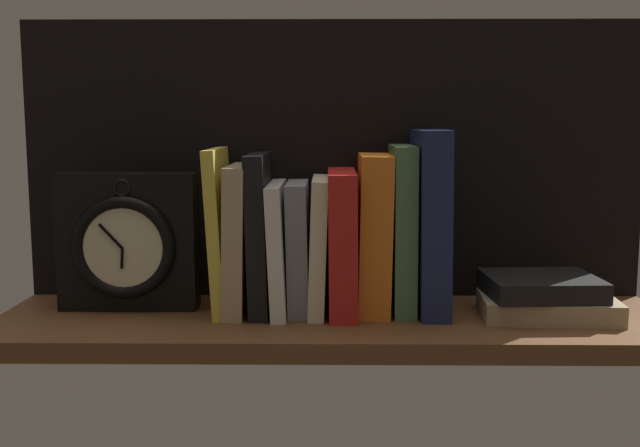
{
  "coord_description": "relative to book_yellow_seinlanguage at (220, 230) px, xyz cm",
  "views": [
    {
      "loc": [
        -0.75,
        -97.18,
        25.79
      ],
      "look_at": [
        -1.93,
        3.26,
        11.81
      ],
      "focal_mm": 42.56,
      "sensor_mm": 36.0,
      "label": 1
    }
  ],
  "objects": [
    {
      "name": "back_panel",
      "position": [
        15.33,
        8.87,
        8.86
      ],
      "size": [
        88.51,
        1.2,
        39.53
      ],
      "primitive_type": "cube",
      "color": "black",
      "rests_on": "ground_plane"
    },
    {
      "name": "book_yellow_seinlanguage",
      "position": [
        0.0,
        0.0,
        0.0
      ],
      "size": [
        2.72,
        14.16,
        21.87
      ],
      "primitive_type": "cube",
      "rotation": [
        0.0,
        -0.05,
        0.0
      ],
      "color": "gold",
      "rests_on": "ground_plane"
    },
    {
      "name": "framed_clock",
      "position": [
        -12.58,
        -0.02,
        -1.71
      ],
      "size": [
        18.55,
        5.79,
        18.55
      ],
      "color": "black",
      "rests_on": "ground_plane"
    },
    {
      "name": "ground_plane",
      "position": [
        15.33,
        -3.26,
        -12.16
      ],
      "size": [
        88.51,
        25.45,
        2.5
      ],
      "primitive_type": "cube",
      "color": "brown"
    },
    {
      "name": "book_green_romantic",
      "position": [
        24.42,
        0.0,
        0.21
      ],
      "size": [
        3.04,
        12.28,
        22.26
      ],
      "primitive_type": "cube",
      "rotation": [
        0.0,
        -0.01,
        0.0
      ],
      "color": "#476B44",
      "rests_on": "ground_plane"
    },
    {
      "name": "book_tan_shortstories",
      "position": [
        2.44,
        0.0,
        -1.11
      ],
      "size": [
        3.12,
        14.79,
        19.65
      ],
      "primitive_type": "cube",
      "rotation": [
        0.0,
        0.02,
        0.0
      ],
      "color": "tan",
      "rests_on": "ground_plane"
    },
    {
      "name": "book_white_catcher",
      "position": [
        7.85,
        0.0,
        -2.31
      ],
      "size": [
        2.69,
        16.09,
        17.27
      ],
      "primitive_type": "cube",
      "rotation": [
        0.0,
        -0.04,
        0.0
      ],
      "color": "silver",
      "rests_on": "ground_plane"
    },
    {
      "name": "book_stack_side",
      "position": [
        42.75,
        -3.84,
        -8.24
      ],
      "size": [
        17.78,
        12.64,
        5.4
      ],
      "color": "#9E8966",
      "rests_on": "ground_plane"
    },
    {
      "name": "book_black_skeptic",
      "position": [
        5.32,
        0.0,
        -0.35
      ],
      "size": [
        3.04,
        14.48,
        21.17
      ],
      "primitive_type": "cube",
      "rotation": [
        0.0,
        -0.03,
        0.0
      ],
      "color": "black",
      "rests_on": "ground_plane"
    },
    {
      "name": "book_orange_pandolfini",
      "position": [
        20.59,
        0.0,
        -0.4
      ],
      "size": [
        4.49,
        12.67,
        21.08
      ],
      "primitive_type": "cube",
      "rotation": [
        0.0,
        0.02,
        0.0
      ],
      "color": "orange",
      "rests_on": "ground_plane"
    },
    {
      "name": "book_gray_chess",
      "position": [
        10.49,
        0.0,
        -2.25
      ],
      "size": [
        3.08,
        12.37,
        17.36
      ],
      "primitive_type": "cube",
      "rotation": [
        0.0,
        -0.02,
        0.0
      ],
      "color": "gray",
      "rests_on": "ground_plane"
    },
    {
      "name": "book_red_requiem",
      "position": [
        16.38,
        0.0,
        -1.48
      ],
      "size": [
        3.86,
        16.53,
        18.9
      ],
      "primitive_type": "cube",
      "rotation": [
        0.0,
        -0.01,
        0.0
      ],
      "color": "red",
      "rests_on": "ground_plane"
    },
    {
      "name": "book_cream_twain",
      "position": [
        13.2,
        0.0,
        -1.95
      ],
      "size": [
        2.67,
        14.78,
        17.97
      ],
      "primitive_type": "cube",
      "rotation": [
        0.0,
        0.03,
        0.0
      ],
      "color": "beige",
      "rests_on": "ground_plane"
    },
    {
      "name": "book_navy_bierce",
      "position": [
        28.08,
        0.0,
        1.24
      ],
      "size": [
        4.16,
        15.1,
        24.34
      ],
      "primitive_type": "cube",
      "rotation": [
        0.0,
        -0.01,
        0.0
      ],
      "color": "#192147",
      "rests_on": "ground_plane"
    }
  ]
}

